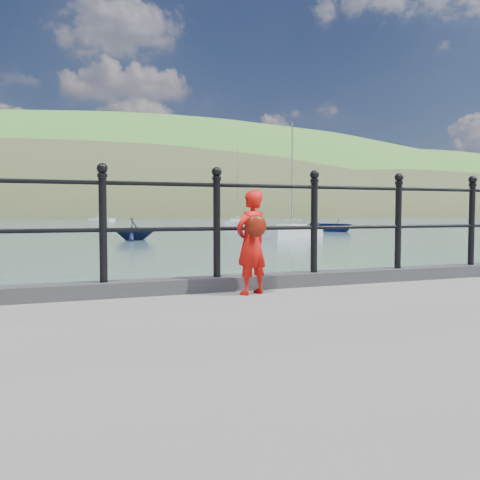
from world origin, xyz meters
name	(u,v)px	position (x,y,z in m)	size (l,w,h in m)	color
ground	(161,383)	(0.00, 0.00, 0.00)	(600.00, 600.00, 0.00)	#2D4251
kerb	(163,286)	(0.00, -0.15, 1.07)	(60.00, 0.30, 0.15)	#28282B
railing	(162,215)	(0.00, -0.15, 1.82)	(18.11, 0.11, 1.20)	black
far_shore	(133,264)	(38.34, 239.41, -22.57)	(830.00, 200.00, 156.00)	#333A21
child	(252,242)	(0.85, -0.53, 1.55)	(0.46, 0.39, 1.08)	red
launch_blue	(332,225)	(25.60, 38.41, 0.60)	(4.15, 5.81, 1.20)	navy
launch_navy	(134,229)	(4.46, 28.83, 0.76)	(2.50, 2.90, 1.53)	black
sailboat_deep	(102,220)	(9.91, 102.55, 0.34)	(5.01, 5.41, 8.48)	silver
sailboat_near	(292,233)	(15.74, 27.87, 0.34)	(6.24, 4.66, 8.57)	silver
sailboat_far	(238,223)	(24.18, 61.12, 0.34)	(5.93, 7.79, 10.99)	silver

